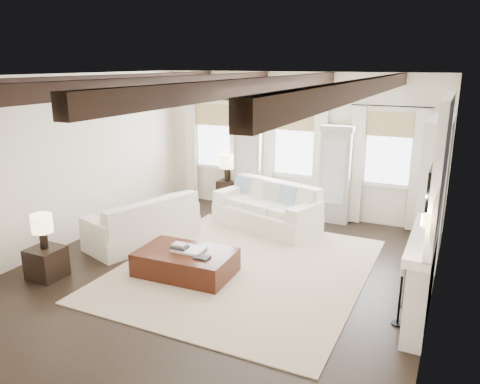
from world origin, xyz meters
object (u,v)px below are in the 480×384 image
at_px(sofa_back, 268,210).
at_px(side_table_front, 46,263).
at_px(sofa_left, 145,225).
at_px(ottoman, 186,263).
at_px(side_table_back, 228,193).

bearing_deg(sofa_back, side_table_front, -121.41).
bearing_deg(sofa_left, ottoman, -30.23).
relative_size(sofa_left, ottoman, 1.49).
relative_size(sofa_back, side_table_front, 4.77).
distance_m(side_table_front, side_table_back, 4.88).
distance_m(ottoman, side_table_front, 2.25).
distance_m(sofa_back, sofa_left, 2.60).
distance_m(sofa_left, side_table_back, 2.90).
xyz_separation_m(sofa_back, side_table_front, (-2.32, -3.81, -0.13)).
distance_m(sofa_left, side_table_front, 1.99).
bearing_deg(side_table_front, sofa_back, 58.59).
height_order(sofa_back, ottoman, sofa_back).
distance_m(sofa_back, side_table_back, 1.78).
xyz_separation_m(ottoman, side_table_front, (-1.98, -1.07, 0.05)).
xyz_separation_m(sofa_back, side_table_back, (-1.48, 1.00, -0.07)).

